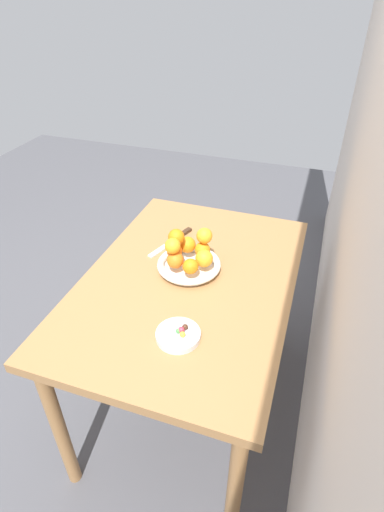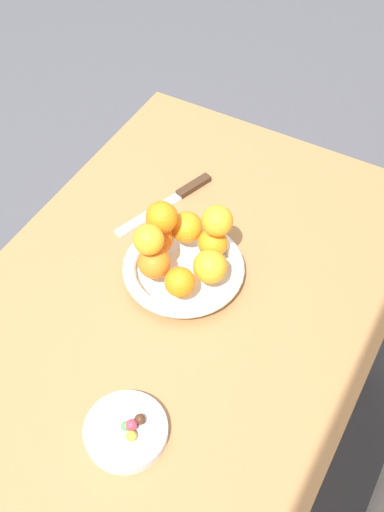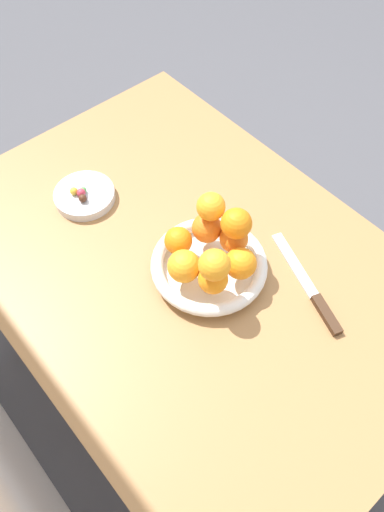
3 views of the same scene
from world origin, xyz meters
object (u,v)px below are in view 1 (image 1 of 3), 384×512
at_px(fruit_bowl, 189,265).
at_px(orange_7, 176,237).
at_px(orange_0, 174,251).
at_px(orange_4, 202,250).
at_px(candy_dish, 178,335).
at_px(orange_5, 187,245).
at_px(knife, 174,240).
at_px(orange_8, 204,236).
at_px(candy_ball_0, 183,334).
at_px(orange_1, 175,260).
at_px(candy_ball_2, 181,330).
at_px(candy_ball_1, 185,327).
at_px(orange_2, 190,266).
at_px(orange_6, 173,246).
at_px(orange_3, 204,258).
at_px(candy_ball_3, 178,331).
at_px(dining_table, 189,296).

distance_m(fruit_bowl, orange_7, 0.12).
xyz_separation_m(orange_0, orange_4, (-0.04, 0.10, -0.00)).
relative_size(candy_dish, orange_5, 2.18).
height_order(orange_7, knife, orange_7).
distance_m(orange_8, knife, 0.24).
distance_m(candy_ball_0, knife, 0.57).
distance_m(fruit_bowl, orange_1, 0.08).
xyz_separation_m(orange_4, candy_ball_2, (0.38, 0.05, -0.04)).
bearing_deg(orange_0, orange_7, 139.90).
bearing_deg(candy_ball_1, orange_1, -153.53).
bearing_deg(knife, fruit_bowl, 35.86).
relative_size(orange_4, candy_ball_2, 2.97).
height_order(orange_1, orange_4, orange_1).
height_order(orange_7, candy_ball_0, orange_7).
bearing_deg(candy_dish, orange_2, -168.94).
relative_size(orange_2, orange_6, 0.99).
relative_size(orange_3, orange_5, 1.03).
height_order(candy_dish, candy_ball_0, candy_ball_0).
height_order(candy_dish, orange_1, orange_1).
distance_m(candy_ball_1, knife, 0.54).
relative_size(candy_ball_2, candy_ball_3, 1.29).
xyz_separation_m(orange_3, knife, (-0.18, -0.19, -0.07)).
bearing_deg(orange_8, dining_table, -13.55).
xyz_separation_m(orange_4, orange_8, (-0.01, 0.00, 0.06)).
distance_m(orange_1, orange_8, 0.14).
bearing_deg(candy_ball_0, orange_0, -155.70).
bearing_deg(orange_2, orange_5, -156.15).
xyz_separation_m(orange_1, orange_4, (-0.10, 0.07, -0.00)).
height_order(orange_4, candy_ball_1, orange_4).
distance_m(candy_dish, knife, 0.55).
bearing_deg(candy_ball_3, dining_table, -167.25).
bearing_deg(dining_table, orange_7, -131.40).
bearing_deg(knife, orange_4, 52.97).
xyz_separation_m(dining_table, candy_ball_1, (0.27, 0.08, 0.12)).
bearing_deg(orange_1, orange_0, -156.67).
xyz_separation_m(orange_0, orange_3, (0.01, 0.12, 0.00)).
bearing_deg(candy_ball_0, candy_ball_2, -148.72).
relative_size(orange_6, orange_7, 0.94).
bearing_deg(orange_4, candy_ball_1, 9.31).
relative_size(fruit_bowl, orange_5, 3.76).
bearing_deg(orange_5, candy_ball_2, 16.60).
distance_m(orange_2, orange_8, 0.13).
height_order(orange_8, candy_ball_2, orange_8).
distance_m(orange_3, candy_ball_0, 0.35).
relative_size(orange_6, candy_ball_3, 3.76).
bearing_deg(candy_ball_2, orange_2, -166.94).
relative_size(candy_dish, candy_ball_1, 7.44).
xyz_separation_m(orange_6, candy_ball_1, (0.27, 0.14, -0.10)).
relative_size(orange_7, candy_ball_1, 3.29).
bearing_deg(orange_0, orange_3, 83.85).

